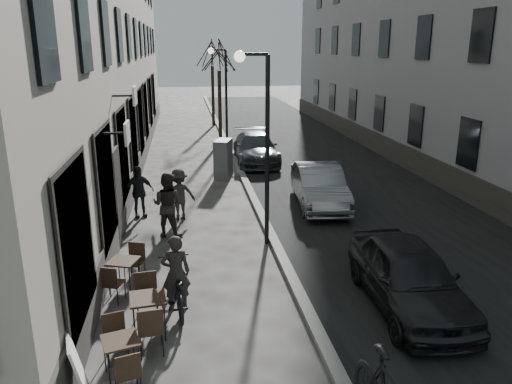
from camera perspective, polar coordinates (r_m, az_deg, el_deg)
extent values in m
cube|color=black|center=(23.88, 6.39, 3.74)|extent=(7.30, 60.00, 0.00)
cube|color=slate|center=(23.23, -2.38, 3.61)|extent=(0.25, 60.00, 0.12)
cylinder|color=black|center=(12.99, 1.29, 4.38)|extent=(0.12, 0.12, 5.00)
cylinder|color=black|center=(12.65, -0.25, 15.47)|extent=(0.70, 0.08, 0.08)
sphere|color=#FFF2CC|center=(12.61, -1.89, 15.23)|extent=(0.28, 0.28, 0.28)
cylinder|color=black|center=(24.77, -3.41, 10.12)|extent=(0.12, 0.12, 5.00)
cylinder|color=black|center=(24.59, -4.35, 15.90)|extent=(0.70, 0.08, 0.08)
sphere|color=#FFF2CC|center=(24.57, -5.20, 15.76)|extent=(0.28, 0.28, 0.28)
cylinder|color=black|center=(27.79, -4.15, 9.66)|extent=(0.20, 0.20, 3.90)
cylinder|color=black|center=(33.75, -4.94, 10.84)|extent=(0.20, 0.20, 3.90)
cube|color=black|center=(8.61, -15.26, -16.06)|extent=(0.70, 0.70, 0.04)
cylinder|color=black|center=(8.58, -16.43, -19.05)|extent=(0.02, 0.02, 0.65)
cylinder|color=black|center=(8.63, -13.18, -18.55)|extent=(0.02, 0.02, 0.65)
cylinder|color=black|center=(8.97, -16.91, -17.38)|extent=(0.02, 0.02, 0.65)
cylinder|color=black|center=(9.02, -13.82, -16.91)|extent=(0.02, 0.02, 0.65)
cube|color=black|center=(9.54, -12.28, -11.75)|extent=(0.71, 0.71, 0.04)
cylinder|color=black|center=(9.49, -13.72, -14.74)|extent=(0.02, 0.02, 0.75)
cylinder|color=black|center=(9.50, -10.37, -14.48)|extent=(0.02, 0.02, 0.75)
cylinder|color=black|center=(9.96, -13.82, -13.16)|extent=(0.02, 0.02, 0.75)
cylinder|color=black|center=(9.97, -10.64, -12.91)|extent=(0.02, 0.02, 0.75)
cube|color=black|center=(11.33, -14.95, -7.63)|extent=(0.75, 0.75, 0.04)
cylinder|color=black|center=(11.38, -16.49, -9.63)|extent=(0.02, 0.02, 0.68)
cylinder|color=black|center=(11.17, -14.21, -9.96)|extent=(0.02, 0.02, 0.68)
cylinder|color=black|center=(11.78, -15.39, -8.63)|extent=(0.02, 0.02, 0.68)
cylinder|color=black|center=(11.57, -13.16, -8.92)|extent=(0.02, 0.02, 0.68)
cube|color=white|center=(8.25, -19.50, -18.84)|extent=(0.42, 0.70, 1.09)
cube|color=#5D5D5F|center=(20.28, -3.77, 3.79)|extent=(0.87, 1.17, 1.57)
imported|color=black|center=(10.45, -9.06, -10.65)|extent=(0.85, 1.93, 0.98)
imported|color=#272522|center=(10.32, -9.14, -9.10)|extent=(0.62, 0.45, 1.61)
imported|color=#272521|center=(14.20, -10.08, -1.43)|extent=(1.09, 0.99, 1.84)
imported|color=#2C2926|center=(15.53, -8.77, -0.26)|extent=(1.17, 0.89, 1.61)
imported|color=black|center=(15.98, -13.28, 0.03)|extent=(1.04, 0.69, 1.65)
imported|color=black|center=(10.77, 17.07, -9.18)|extent=(1.79, 4.11, 1.38)
imported|color=gray|center=(16.82, 7.26, 0.68)|extent=(1.81, 4.26, 1.37)
imported|color=#373B41|center=(23.00, -0.04, 5.04)|extent=(2.00, 4.64, 1.33)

